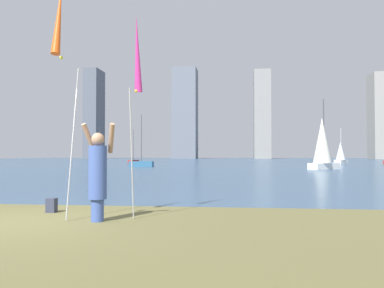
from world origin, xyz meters
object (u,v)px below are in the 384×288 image
Objects in this scene: person at (98,173)px; sailboat_4 at (133,161)px; bag at (52,205)px; sailboat_3 at (141,163)px; sailboat_1 at (322,144)px; kite_flag_right at (137,58)px; sailboat_6 at (341,154)px; kite_flag_left at (59,25)px; sailboat_7 at (100,161)px.

sailboat_4 is (-11.47, 45.94, -0.60)m from person.
sailboat_4 is (-10.11, 44.94, 0.13)m from bag.
sailboat_3 is at bearing 91.58° from person.
person is 0.32× the size of sailboat_1.
bag is 27.52m from sailboat_1.
person is 32.56m from sailboat_3.
kite_flag_right is at bearing 35.77° from person.
kite_flag_right is 32.22m from sailboat_3.
kite_flag_right is 3.58m from bag.
sailboat_6 is at bearing 69.10° from bag.
kite_flag_left reaches higher than person.
kite_flag_right is 0.77× the size of sailboat_3.
sailboat_3 is at bearing -58.88° from sailboat_7.
sailboat_3 is at bearing -151.98° from sailboat_6.
sailboat_4 is (-4.53, 14.13, -0.05)m from sailboat_3.
sailboat_4 reaches higher than bag.
kite_flag_left is 1.08× the size of kite_flag_right.
kite_flag_right is 27.16m from sailboat_1.
kite_flag_left is at bearing -60.67° from bag.
sailboat_1 is 34.65m from sailboat_7.
bag is at bearing -79.74° from sailboat_3.
kite_flag_left is at bearing -156.10° from person.
person is at bearing -108.87° from sailboat_6.
kite_flag_right is 0.87× the size of sailboat_4.
sailboat_1 reaches higher than sailboat_7.
kite_flag_left is (-0.58, -0.40, 2.62)m from person.
person is 0.46× the size of kite_flag_right.
sailboat_1 is (9.27, 26.32, 1.13)m from person.
sailboat_7 reaches higher than bag.
sailboat_1 is 1.09× the size of sailboat_7.
sailboat_6 is (5.56, 17.08, -0.77)m from sailboat_1.
bag is at bearing 119.33° from kite_flag_left.
kite_flag_left reaches higher than bag.
sailboat_1 is 17.20m from sailboat_3.
sailboat_4 is at bearing 103.23° from kite_flag_left.
sailboat_1 is at bearing -18.72° from sailboat_3.
kite_flag_left is at bearing -78.83° from sailboat_3.
sailboat_3 reaches higher than bag.
sailboat_4 reaches higher than sailboat_6.
person is at bearing -70.62° from sailboat_7.
kite_flag_left is at bearing -76.77° from sailboat_4.
bag is at bearing -110.90° from sailboat_6.
person is 0.41× the size of sailboat_6.
sailboat_4 is 0.88× the size of sailboat_7.
kite_flag_left is 3.72m from bag.
kite_flag_right is 0.76× the size of sailboat_7.
kite_flag_left is at bearing -109.38° from sailboat_6.
sailboat_3 reaches higher than kite_flag_left.
kite_flag_left is at bearing -138.91° from kite_flag_right.
sailboat_3 is (-5.58, 30.81, 0.19)m from bag.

